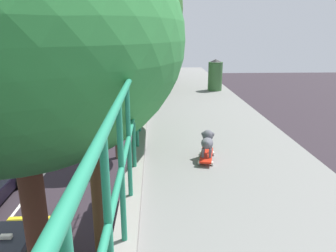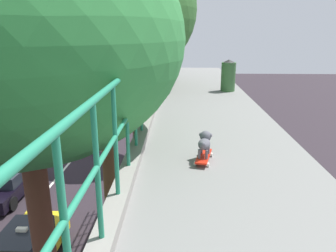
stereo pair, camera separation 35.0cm
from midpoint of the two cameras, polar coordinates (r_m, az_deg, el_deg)
name	(u,v)px [view 2 (the right image)]	position (r m, az deg, el deg)	size (l,w,h in m)	color
car_yellow_cab_fifth	(26,248)	(12.68, -23.08, -19.29)	(1.85, 3.83, 1.53)	yellow
car_black_sixth	(9,183)	(17.70, -25.93, -9.12)	(1.90, 4.23, 1.32)	black
city_bus	(83,101)	(29.95, -14.52, 4.40)	(2.61, 10.28, 3.05)	#134B8E
roadside_tree_mid	(18,43)	(5.21, -23.33, 13.40)	(4.88, 4.88, 9.53)	#563122
roadside_tree_far	(100,11)	(10.29, -11.05, 19.45)	(5.78, 5.78, 10.72)	#533B20
roadside_tree_farthest	(134,64)	(19.50, -5.59, 10.95)	(4.72, 4.72, 8.00)	brown
toy_skateboard	(204,156)	(4.39, 8.63, -5.40)	(0.28, 0.57, 0.08)	red
small_dog	(205,141)	(4.34, 8.83, -2.76)	(0.22, 0.38, 0.32)	#585760
litter_bin	(228,75)	(9.51, 11.70, 8.83)	(0.42, 0.42, 0.90)	#376435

